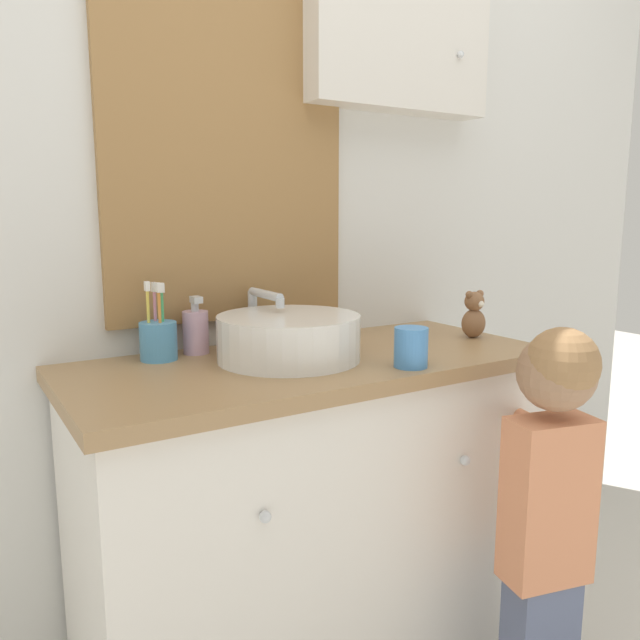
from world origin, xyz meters
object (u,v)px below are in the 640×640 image
child_figure (549,485)px  sink_basin (288,336)px  teddy_bear (474,315)px  toothbrush_holder (158,339)px  drinking_cup (411,347)px  soap_dispenser (196,331)px

child_figure → sink_basin: bearing=132.7°
sink_basin → teddy_bear: size_ratio=2.95×
toothbrush_holder → teddy_bear: toothbrush_holder is taller
toothbrush_holder → drinking_cup: 0.59m
sink_basin → soap_dispenser: sink_basin is taller
toothbrush_holder → teddy_bear: bearing=-13.3°
soap_dispenser → drinking_cup: bearing=-47.0°
sink_basin → drinking_cup: sink_basin is taller
sink_basin → teddy_bear: sink_basin is taller
toothbrush_holder → child_figure: (0.67, -0.60, -0.29)m
soap_dispenser → child_figure: 0.89m
soap_dispenser → child_figure: soap_dispenser is taller
soap_dispenser → drinking_cup: 0.53m
sink_basin → soap_dispenser: (-0.16, 0.18, 0.00)m
drinking_cup → toothbrush_holder: bearing=141.5°
child_figure → soap_dispenser: bearing=132.6°
sink_basin → teddy_bear: (0.56, -0.04, 0.01)m
toothbrush_holder → soap_dispenser: (0.10, 0.02, 0.01)m
soap_dispenser → child_figure: size_ratio=0.15×
teddy_bear → child_figure: bearing=-112.0°
soap_dispenser → drinking_cup: soap_dispenser is taller
toothbrush_holder → soap_dispenser: bearing=11.2°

